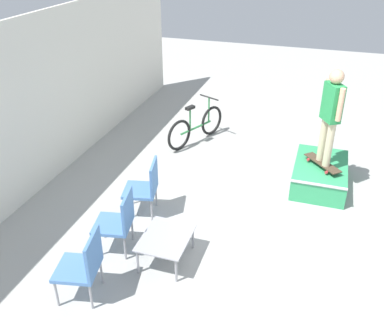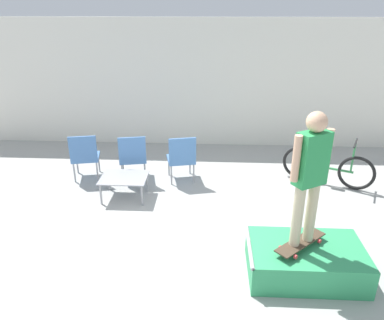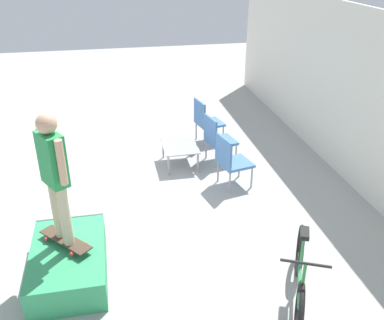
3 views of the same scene
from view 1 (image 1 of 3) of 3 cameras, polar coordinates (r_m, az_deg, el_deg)
The scene contains 10 objects.
ground_plane at distance 6.95m, azimuth 11.11°, elevation -9.26°, with size 24.00×24.00×0.00m, color #A8A8A3.
house_wall_back at distance 7.73m, azimuth -20.99°, elevation 6.21°, with size 12.00×0.06×3.00m.
skate_ramp_box at distance 8.21m, azimuth 16.66°, elevation -1.84°, with size 1.50×0.93×0.44m.
skateboard_on_ramp at distance 7.99m, azimuth 17.00°, elevation -0.39°, with size 0.73×0.69×0.07m.
person_skater at distance 7.58m, azimuth 18.07°, elevation 6.32°, with size 0.50×0.37×1.70m.
coffee_table at distance 6.09m, azimuth -3.49°, elevation -10.51°, with size 0.83×0.66×0.41m.
patio_chair_left at distance 5.63m, azimuth -14.21°, elevation -13.23°, with size 0.62×0.62×0.96m.
patio_chair_center at distance 6.26m, azimuth -9.73°, elevation -7.83°, with size 0.61×0.61×0.96m.
patio_chair_right at distance 6.97m, azimuth -6.20°, elevation -3.41°, with size 0.62×0.62×0.96m.
bicycle at distance 9.40m, azimuth 0.55°, elevation 4.48°, with size 1.60×0.81×0.94m.
Camera 1 is at (-5.52, -0.41, 4.20)m, focal length 40.00 mm.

